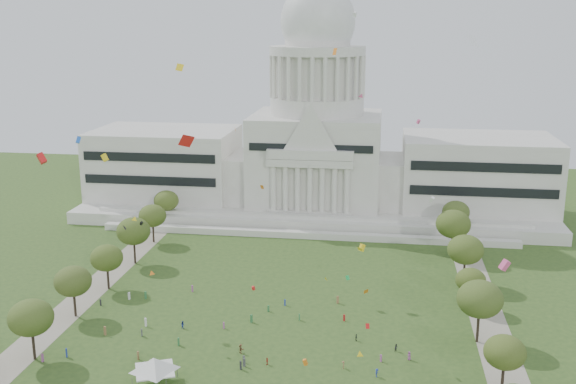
% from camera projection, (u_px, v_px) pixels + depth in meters
% --- Properties ---
extents(ground, '(400.00, 400.00, 0.00)m').
position_uv_depth(ground, '(255.00, 368.00, 130.90)').
color(ground, '#304B1E').
rests_on(ground, ground).
extents(capitol, '(160.00, 64.50, 91.30)m').
position_uv_depth(capitol, '(316.00, 149.00, 234.38)').
color(capitol, beige).
rests_on(capitol, ground).
extents(path_left, '(8.00, 160.00, 0.04)m').
position_uv_depth(path_left, '(87.00, 294.00, 166.38)').
color(path_left, gray).
rests_on(path_left, ground).
extents(path_right, '(8.00, 160.00, 0.04)m').
position_uv_depth(path_right, '(487.00, 318.00, 152.97)').
color(path_right, gray).
rests_on(path_right, ground).
extents(row_tree_l_1, '(8.86, 8.86, 12.59)m').
position_uv_depth(row_tree_l_1, '(31.00, 318.00, 132.01)').
color(row_tree_l_1, black).
rests_on(row_tree_l_1, ground).
extents(row_tree_r_1, '(7.58, 7.58, 10.78)m').
position_uv_depth(row_tree_r_1, '(505.00, 352.00, 120.88)').
color(row_tree_r_1, black).
rests_on(row_tree_r_1, ground).
extents(row_tree_l_2, '(8.42, 8.42, 11.97)m').
position_uv_depth(row_tree_l_2, '(73.00, 281.00, 151.70)').
color(row_tree_l_2, black).
rests_on(row_tree_l_2, ground).
extents(row_tree_r_2, '(9.55, 9.55, 13.58)m').
position_uv_depth(row_tree_r_2, '(480.00, 299.00, 139.08)').
color(row_tree_r_2, black).
rests_on(row_tree_r_2, ground).
extents(row_tree_l_3, '(8.12, 8.12, 11.55)m').
position_uv_depth(row_tree_l_3, '(107.00, 258.00, 167.57)').
color(row_tree_l_3, black).
rests_on(row_tree_l_3, ground).
extents(row_tree_r_3, '(7.01, 7.01, 9.98)m').
position_uv_depth(row_tree_r_3, '(471.00, 280.00, 156.04)').
color(row_tree_r_3, black).
rests_on(row_tree_r_3, ground).
extents(row_tree_l_4, '(9.29, 9.29, 13.21)m').
position_uv_depth(row_tree_l_4, '(133.00, 231.00, 185.03)').
color(row_tree_l_4, black).
rests_on(row_tree_l_4, ground).
extents(row_tree_r_4, '(9.19, 9.19, 13.06)m').
position_uv_depth(row_tree_r_4, '(466.00, 250.00, 170.36)').
color(row_tree_r_4, black).
rests_on(row_tree_r_4, ground).
extents(row_tree_l_5, '(8.33, 8.33, 11.85)m').
position_uv_depth(row_tree_l_5, '(152.00, 216.00, 203.26)').
color(row_tree_l_5, black).
rests_on(row_tree_l_5, ground).
extents(row_tree_r_5, '(9.82, 9.82, 13.96)m').
position_uv_depth(row_tree_r_5, '(453.00, 224.00, 189.71)').
color(row_tree_r_5, black).
rests_on(row_tree_r_5, ground).
extents(row_tree_l_6, '(8.19, 8.19, 11.64)m').
position_uv_depth(row_tree_l_6, '(166.00, 201.00, 220.91)').
color(row_tree_l_6, black).
rests_on(row_tree_l_6, ground).
extents(row_tree_r_6, '(8.42, 8.42, 11.97)m').
position_uv_depth(row_tree_r_6, '(456.00, 212.00, 206.92)').
color(row_tree_r_6, black).
rests_on(row_tree_r_6, ground).
extents(event_tent, '(12.57, 12.57, 5.38)m').
position_uv_depth(event_tent, '(154.00, 364.00, 123.76)').
color(event_tent, '#4C4C4C').
rests_on(event_tent, ground).
extents(person_0, '(1.03, 1.00, 1.79)m').
position_uv_depth(person_0, '(409.00, 356.00, 133.69)').
color(person_0, '#994C8C').
rests_on(person_0, ground).
extents(person_2, '(0.90, 0.92, 1.64)m').
position_uv_depth(person_2, '(396.00, 348.00, 137.20)').
color(person_2, '#26262B').
rests_on(person_2, ground).
extents(person_3, '(0.54, 1.02, 1.56)m').
position_uv_depth(person_3, '(343.00, 365.00, 130.40)').
color(person_3, olive).
rests_on(person_3, ground).
extents(person_4, '(0.53, 0.93, 1.56)m').
position_uv_depth(person_4, '(267.00, 361.00, 131.82)').
color(person_4, '#B21E1E').
rests_on(person_4, ground).
extents(person_5, '(1.74, 1.92, 2.01)m').
position_uv_depth(person_5, '(241.00, 349.00, 136.37)').
color(person_5, olive).
rests_on(person_5, ground).
extents(person_8, '(0.99, 0.90, 1.74)m').
position_uv_depth(person_8, '(183.00, 325.00, 147.45)').
color(person_8, navy).
rests_on(person_8, ground).
extents(person_9, '(0.88, 1.22, 1.70)m').
position_uv_depth(person_9, '(377.00, 373.00, 127.25)').
color(person_9, navy).
rests_on(person_9, ground).
extents(person_10, '(0.70, 1.01, 1.57)m').
position_uv_depth(person_10, '(356.00, 338.00, 141.64)').
color(person_10, '#26262B').
rests_on(person_10, ground).
extents(distant_crowd, '(66.70, 39.27, 1.94)m').
position_uv_depth(distant_crowd, '(194.00, 325.00, 147.39)').
color(distant_crowd, '#994C8C').
rests_on(distant_crowd, ground).
extents(kite_swarm, '(88.81, 102.73, 63.92)m').
position_uv_depth(kite_swarm, '(274.00, 210.00, 133.63)').
color(kite_swarm, '#E54C8C').
rests_on(kite_swarm, ground).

